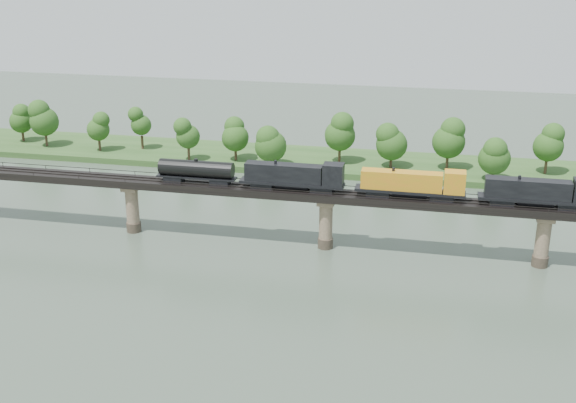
# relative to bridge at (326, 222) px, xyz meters

# --- Properties ---
(ground) EXTENTS (400.00, 400.00, 0.00)m
(ground) POSITION_rel_bridge_xyz_m (0.00, -30.00, -5.46)
(ground) COLOR #344335
(ground) RESTS_ON ground
(far_bank) EXTENTS (300.00, 24.00, 1.60)m
(far_bank) POSITION_rel_bridge_xyz_m (0.00, 55.00, -4.66)
(far_bank) COLOR #27481D
(far_bank) RESTS_ON ground
(bridge) EXTENTS (236.00, 30.00, 11.50)m
(bridge) POSITION_rel_bridge_xyz_m (0.00, 0.00, 0.00)
(bridge) COLOR #473A2D
(bridge) RESTS_ON ground
(bridge_superstructure) EXTENTS (220.00, 4.90, 0.75)m
(bridge_superstructure) POSITION_rel_bridge_xyz_m (0.00, 0.00, 6.33)
(bridge_superstructure) COLOR black
(bridge_superstructure) RESTS_ON bridge
(far_treeline) EXTENTS (289.06, 17.54, 13.60)m
(far_treeline) POSITION_rel_bridge_xyz_m (-8.21, 50.52, 3.37)
(far_treeline) COLOR #382619
(far_treeline) RESTS_ON far_bank
(freight_train) EXTENTS (81.88, 3.19, 5.64)m
(freight_train) POSITION_rel_bridge_xyz_m (8.35, -0.00, 8.73)
(freight_train) COLOR black
(freight_train) RESTS_ON bridge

